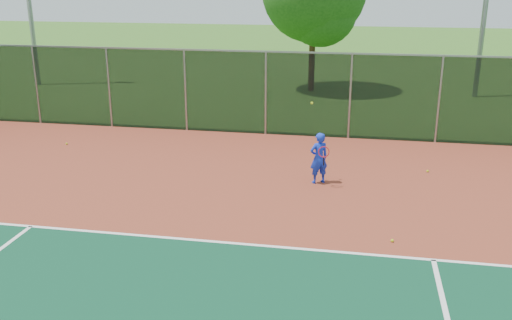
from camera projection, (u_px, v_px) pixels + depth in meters
The scene contains 7 objects.
court_apron at pixel (332, 276), 11.05m from camera, with size 30.00×20.00×0.02m, color brown.
fence_back at pixel (350, 95), 19.92m from camera, with size 30.00×0.06×3.03m.
tennis_player at pixel (319, 158), 15.77m from camera, with size 0.63×0.69×2.28m.
practice_ball_1 at pixel (392, 241), 12.43m from camera, with size 0.07×0.07×0.07m, color #BDD418.
practice_ball_2 at pixel (428, 171), 16.84m from camera, with size 0.07×0.07×0.07m, color #BDD418.
practice_ball_3 at pixel (317, 167), 17.20m from camera, with size 0.07×0.07×0.07m, color #BDD418.
practice_ball_5 at pixel (67, 144), 19.58m from camera, with size 0.07×0.07×0.07m, color #BDD418.
Camera 1 is at (0.33, -7.92, 5.57)m, focal length 40.00 mm.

